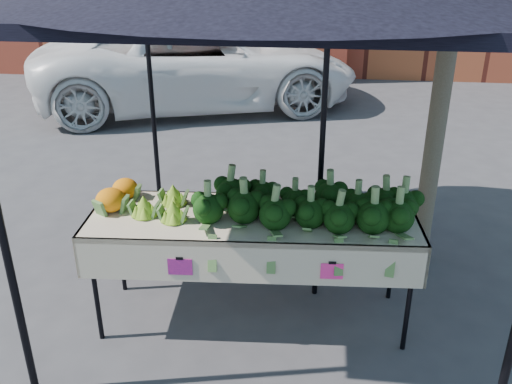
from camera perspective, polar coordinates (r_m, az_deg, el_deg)
name	(u,v)px	position (r m, az deg, el deg)	size (l,w,h in m)	color
ground	(238,313)	(4.55, -1.90, -12.38)	(90.00, 90.00, 0.00)	#363639
table	(253,268)	(4.25, -0.35, -7.88)	(2.45, 0.98, 0.90)	beige
canopy	(277,135)	(4.27, 2.17, 5.94)	(3.16, 3.16, 2.74)	black
broccoli_heap	(307,200)	(3.96, 5.28, -0.78)	(1.62, 0.59, 0.28)	black
romanesco_cluster	(162,198)	(4.10, -9.64, -0.62)	(0.45, 0.49, 0.22)	#89B82E
cauliflower_pair	(118,192)	(4.29, -14.07, -0.03)	(0.25, 0.45, 0.20)	orange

